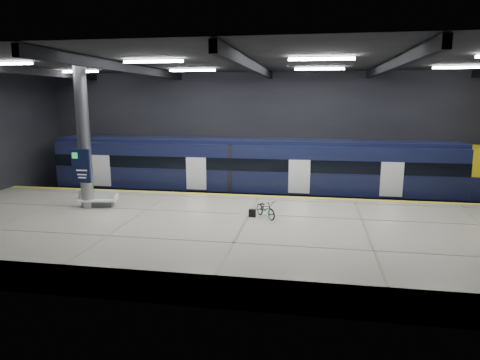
# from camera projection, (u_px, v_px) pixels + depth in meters

# --- Properties ---
(ground) EXTENTS (30.00, 30.00, 0.00)m
(ground) POSITION_uv_depth(u_px,v_px,m) (252.00, 230.00, 20.84)
(ground) COLOR black
(ground) RESTS_ON ground
(room_shell) EXTENTS (30.10, 16.10, 8.05)m
(room_shell) POSITION_uv_depth(u_px,v_px,m) (253.00, 112.00, 19.77)
(room_shell) COLOR black
(room_shell) RESTS_ON ground
(platform) EXTENTS (30.00, 11.00, 1.10)m
(platform) POSITION_uv_depth(u_px,v_px,m) (244.00, 236.00, 18.32)
(platform) COLOR #BCB49F
(platform) RESTS_ON ground
(safety_strip) EXTENTS (30.00, 0.40, 0.01)m
(safety_strip) POSITION_uv_depth(u_px,v_px,m) (260.00, 196.00, 23.30)
(safety_strip) COLOR yellow
(safety_strip) RESTS_ON platform
(rails) EXTENTS (30.00, 1.52, 0.16)m
(rails) POSITION_uv_depth(u_px,v_px,m) (265.00, 202.00, 26.15)
(rails) COLOR gray
(rails) RESTS_ON ground
(train) EXTENTS (29.40, 2.84, 3.79)m
(train) POSITION_uv_depth(u_px,v_px,m) (280.00, 171.00, 25.63)
(train) COLOR black
(train) RESTS_ON ground
(bench) EXTENTS (1.98, 1.12, 0.82)m
(bench) POSITION_uv_depth(u_px,v_px,m) (98.00, 201.00, 20.96)
(bench) COLOR #595B60
(bench) RESTS_ON platform
(bicycle) EXTENTS (1.36, 1.57, 0.82)m
(bicycle) POSITION_uv_depth(u_px,v_px,m) (266.00, 209.00, 19.04)
(bicycle) COLOR #99999E
(bicycle) RESTS_ON platform
(pannier_bag) EXTENTS (0.31, 0.20, 0.35)m
(pannier_bag) POSITION_uv_depth(u_px,v_px,m) (252.00, 213.00, 19.18)
(pannier_bag) COLOR black
(pannier_bag) RESTS_ON platform
(info_column) EXTENTS (0.90, 0.78, 6.90)m
(info_column) POSITION_uv_depth(u_px,v_px,m) (84.00, 138.00, 20.33)
(info_column) COLOR #9EA0A5
(info_column) RESTS_ON platform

